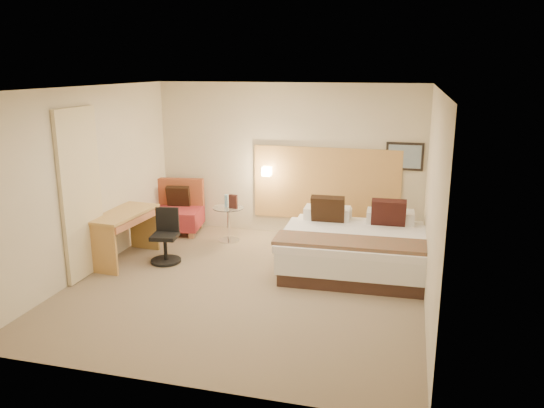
% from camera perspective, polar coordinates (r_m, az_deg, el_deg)
% --- Properties ---
extents(floor, '(4.80, 5.00, 0.02)m').
position_cam_1_polar(floor, '(7.54, -2.70, -8.68)').
color(floor, '#7F6D55').
rests_on(floor, ground).
extents(ceiling, '(4.80, 5.00, 0.02)m').
position_cam_1_polar(ceiling, '(6.93, -2.97, 12.45)').
color(ceiling, white).
rests_on(ceiling, floor).
extents(wall_back, '(4.80, 0.02, 2.70)m').
position_cam_1_polar(wall_back, '(9.49, 1.71, 4.78)').
color(wall_back, beige).
rests_on(wall_back, floor).
extents(wall_front, '(4.80, 0.02, 2.70)m').
position_cam_1_polar(wall_front, '(4.87, -11.69, -5.11)').
color(wall_front, beige).
rests_on(wall_front, floor).
extents(wall_left, '(0.02, 5.00, 2.70)m').
position_cam_1_polar(wall_left, '(8.15, -19.23, 2.33)').
color(wall_left, beige).
rests_on(wall_left, floor).
extents(wall_right, '(0.02, 5.00, 2.70)m').
position_cam_1_polar(wall_right, '(6.81, 16.92, 0.21)').
color(wall_right, beige).
rests_on(wall_right, floor).
extents(headboard_panel, '(2.60, 0.04, 1.30)m').
position_cam_1_polar(headboard_panel, '(9.40, 5.80, 2.13)').
color(headboard_panel, tan).
rests_on(headboard_panel, wall_back).
extents(art_frame, '(0.62, 0.03, 0.47)m').
position_cam_1_polar(art_frame, '(9.20, 14.07, 4.99)').
color(art_frame, black).
rests_on(art_frame, wall_back).
extents(art_canvas, '(0.54, 0.01, 0.39)m').
position_cam_1_polar(art_canvas, '(9.18, 14.07, 4.97)').
color(art_canvas, '#768EA3').
rests_on(art_canvas, wall_back).
extents(lamp_arm, '(0.02, 0.12, 0.02)m').
position_cam_1_polar(lamp_arm, '(9.52, -0.48, 3.60)').
color(lamp_arm, white).
rests_on(lamp_arm, wall_back).
extents(lamp_shade, '(0.15, 0.15, 0.15)m').
position_cam_1_polar(lamp_shade, '(9.47, -0.57, 3.53)').
color(lamp_shade, '#F8E6C1').
rests_on(lamp_shade, wall_back).
extents(curtain, '(0.06, 0.90, 2.42)m').
position_cam_1_polar(curtain, '(7.95, -19.84, 1.02)').
color(curtain, beige).
rests_on(curtain, wall_left).
extents(bottle_a, '(0.07, 0.07, 0.22)m').
position_cam_1_polar(bottle_a, '(9.19, -4.94, 0.36)').
color(bottle_a, '#96CDE8').
rests_on(bottle_a, side_table).
extents(menu_folder, '(0.15, 0.07, 0.24)m').
position_cam_1_polar(menu_folder, '(9.08, -4.19, 0.27)').
color(menu_folder, '#3A1B17').
rests_on(menu_folder, side_table).
extents(bed, '(2.19, 2.12, 1.04)m').
position_cam_1_polar(bed, '(8.13, 8.95, -4.46)').
color(bed, '#38231C').
rests_on(bed, floor).
extents(lounge_chair, '(1.00, 0.91, 0.94)m').
position_cam_1_polar(lounge_chair, '(9.90, -10.17, -0.80)').
color(lounge_chair, tan).
rests_on(lounge_chair, floor).
extents(side_table, '(0.62, 0.62, 0.61)m').
position_cam_1_polar(side_table, '(9.25, -4.70, -1.97)').
color(side_table, silver).
rests_on(side_table, floor).
extents(desk, '(0.66, 1.30, 0.79)m').
position_cam_1_polar(desk, '(8.52, -15.59, -1.95)').
color(desk, tan).
rests_on(desk, floor).
extents(desk_chair, '(0.53, 0.53, 0.83)m').
position_cam_1_polar(desk_chair, '(8.41, -11.35, -3.87)').
color(desk_chair, black).
rests_on(desk_chair, floor).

